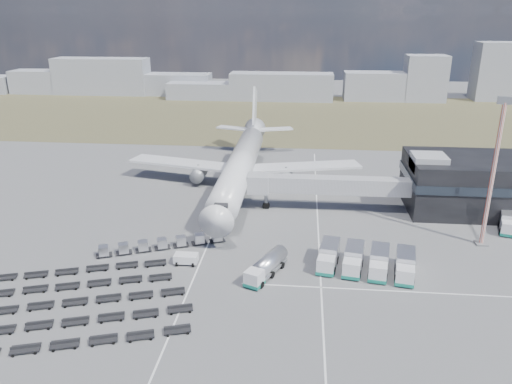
{
  "coord_description": "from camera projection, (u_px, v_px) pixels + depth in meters",
  "views": [
    {
      "loc": [
        12.83,
        -68.44,
        35.88
      ],
      "look_at": [
        4.46,
        18.34,
        4.0
      ],
      "focal_mm": 35.0,
      "sensor_mm": 36.0,
      "label": 1
    }
  ],
  "objects": [
    {
      "name": "lane_markings",
      "position": [
        280.0,
        250.0,
        79.38
      ],
      "size": [
        47.12,
        110.0,
        0.01
      ],
      "color": "silver",
      "rests_on": "ground"
    },
    {
      "name": "catering_truck",
      "position": [
        245.0,
        174.0,
        110.8
      ],
      "size": [
        3.59,
        6.88,
        3.01
      ],
      "rotation": [
        0.0,
        0.0,
        0.14
      ],
      "color": "silver",
      "rests_on": "ground"
    },
    {
      "name": "pushback_tug",
      "position": [
        186.0,
        259.0,
        74.69
      ],
      "size": [
        3.53,
        2.0,
        1.56
      ],
      "primitive_type": "cube",
      "rotation": [
        0.0,
        0.0,
        -0.01
      ],
      "color": "silver",
      "rests_on": "ground"
    },
    {
      "name": "ground",
      "position": [
        216.0,
        255.0,
        77.46
      ],
      "size": [
        420.0,
        420.0,
        0.0
      ],
      "primitive_type": "plane",
      "color": "#565659",
      "rests_on": "ground"
    },
    {
      "name": "service_trucks_near",
      "position": [
        366.0,
        261.0,
        72.43
      ],
      "size": [
        14.64,
        9.77,
        3.0
      ],
      "rotation": [
        0.0,
        0.0,
        -0.18
      ],
      "color": "silver",
      "rests_on": "ground"
    },
    {
      "name": "jet_bridge",
      "position": [
        318.0,
        185.0,
        93.38
      ],
      "size": [
        30.3,
        3.8,
        7.05
      ],
      "color": "#939399",
      "rests_on": "ground"
    },
    {
      "name": "terminal",
      "position": [
        488.0,
        183.0,
        93.75
      ],
      "size": [
        30.4,
        16.4,
        11.0
      ],
      "color": "black",
      "rests_on": "ground"
    },
    {
      "name": "floodlight_mast",
      "position": [
        493.0,
        174.0,
        77.1
      ],
      "size": [
        2.28,
        1.85,
        23.93
      ],
      "rotation": [
        0.0,
        0.0,
        -0.22
      ],
      "color": "#B1311C",
      "rests_on": "ground"
    },
    {
      "name": "skyline",
      "position": [
        279.0,
        81.0,
        214.87
      ],
      "size": [
        287.7,
        21.4,
        23.63
      ],
      "color": "gray",
      "rests_on": "ground"
    },
    {
      "name": "grass_strip",
      "position": [
        268.0,
        115.0,
        180.29
      ],
      "size": [
        420.0,
        90.0,
        0.01
      ],
      "primitive_type": "cube",
      "color": "#4D4C2E",
      "rests_on": "ground"
    },
    {
      "name": "baggage_dollies",
      "position": [
        57.0,
        305.0,
        63.8
      ],
      "size": [
        35.83,
        27.8,
        0.76
      ],
      "rotation": [
        0.0,
        0.0,
        0.31
      ],
      "color": "black",
      "rests_on": "ground"
    },
    {
      "name": "uld_row",
      "position": [
        162.0,
        244.0,
        79.26
      ],
      "size": [
        19.34,
        9.18,
        1.58
      ],
      "rotation": [
        0.0,
        0.0,
        0.39
      ],
      "color": "black",
      "rests_on": "ground"
    },
    {
      "name": "fuel_tanker",
      "position": [
        266.0,
        266.0,
        71.09
      ],
      "size": [
        5.88,
        9.41,
        2.99
      ],
      "rotation": [
        0.0,
        0.0,
        -0.42
      ],
      "color": "silver",
      "rests_on": "ground"
    },
    {
      "name": "airliner",
      "position": [
        241.0,
        163.0,
        105.91
      ],
      "size": [
        51.59,
        64.53,
        17.62
      ],
      "color": "silver",
      "rests_on": "ground"
    }
  ]
}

